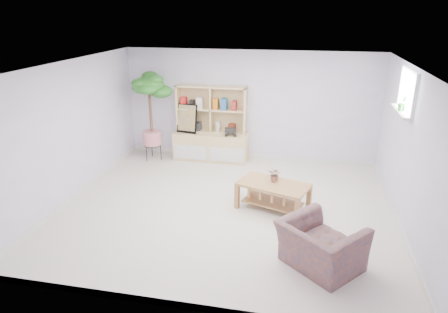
% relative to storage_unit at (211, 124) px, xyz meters
% --- Properties ---
extents(floor, '(5.50, 5.00, 0.01)m').
position_rel_storage_unit_xyz_m(floor, '(0.81, -2.24, -0.82)').
color(floor, beige).
rests_on(floor, ground).
extents(ceiling, '(5.50, 5.00, 0.01)m').
position_rel_storage_unit_xyz_m(ceiling, '(0.81, -2.24, 1.58)').
color(ceiling, white).
rests_on(ceiling, walls).
extents(walls, '(5.51, 5.01, 2.40)m').
position_rel_storage_unit_xyz_m(walls, '(0.81, -2.24, 0.38)').
color(walls, silver).
rests_on(walls, floor).
extents(baseboard, '(5.50, 5.00, 0.10)m').
position_rel_storage_unit_xyz_m(baseboard, '(0.81, -2.24, -0.77)').
color(baseboard, silver).
rests_on(baseboard, floor).
extents(window, '(0.10, 0.98, 0.68)m').
position_rel_storage_unit_xyz_m(window, '(3.54, -1.64, 1.18)').
color(window, white).
rests_on(window, walls).
extents(window_sill, '(0.14, 1.00, 0.04)m').
position_rel_storage_unit_xyz_m(window_sill, '(3.48, -1.64, 0.86)').
color(window_sill, silver).
rests_on(window_sill, walls).
extents(storage_unit, '(1.64, 0.55, 1.64)m').
position_rel_storage_unit_xyz_m(storage_unit, '(0.00, 0.00, 0.00)').
color(storage_unit, '#D7BE79').
rests_on(storage_unit, floor).
extents(poster, '(0.47, 0.18, 0.63)m').
position_rel_storage_unit_xyz_m(poster, '(-0.52, -0.06, 0.11)').
color(poster, '#F1A70B').
rests_on(poster, storage_unit).
extents(toy_truck, '(0.39, 0.30, 0.18)m').
position_rel_storage_unit_xyz_m(toy_truck, '(0.46, -0.08, -0.11)').
color(toy_truck, black).
rests_on(toy_truck, storage_unit).
extents(coffee_table, '(1.29, 0.96, 0.47)m').
position_rel_storage_unit_xyz_m(coffee_table, '(1.57, -2.11, -0.59)').
color(coffee_table, '#AD7144').
rests_on(coffee_table, floor).
extents(table_plant, '(0.27, 0.25, 0.24)m').
position_rel_storage_unit_xyz_m(table_plant, '(1.59, -2.02, -0.23)').
color(table_plant, '#2F753B').
rests_on(table_plant, coffee_table).
extents(floor_tree, '(0.73, 0.73, 1.95)m').
position_rel_storage_unit_xyz_m(floor_tree, '(-1.27, -0.27, 0.15)').
color(floor_tree, '#1D5D1C').
rests_on(floor_tree, floor).
extents(armchair, '(1.28, 1.27, 0.72)m').
position_rel_storage_unit_xyz_m(armchair, '(2.32, -3.61, -0.46)').
color(armchair, navy).
rests_on(armchair, floor).
extents(sill_plant, '(0.17, 0.15, 0.25)m').
position_rel_storage_unit_xyz_m(sill_plant, '(3.48, -1.68, 1.00)').
color(sill_plant, '#1D5D1C').
rests_on(sill_plant, window_sill).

